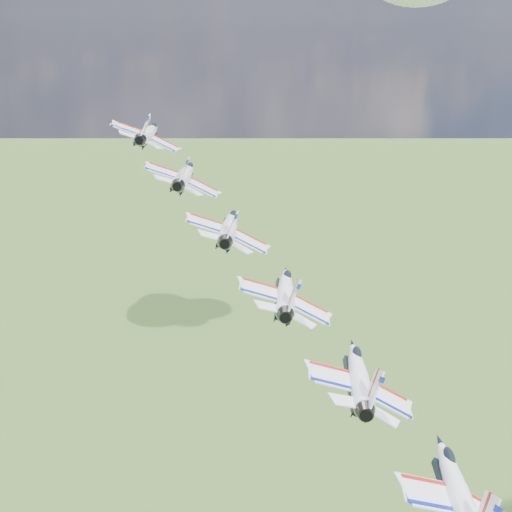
% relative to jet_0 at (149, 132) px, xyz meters
% --- Properties ---
extents(jet_0, '(12.18, 15.19, 7.36)m').
position_rel_jet_0_xyz_m(jet_0, '(0.00, 0.00, 0.00)').
color(jet_0, silver).
extents(jet_1, '(12.18, 15.19, 7.36)m').
position_rel_jet_0_xyz_m(jet_1, '(7.80, -9.28, -3.48)').
color(jet_1, white).
extents(jet_2, '(12.18, 15.19, 7.36)m').
position_rel_jet_0_xyz_m(jet_2, '(15.61, -18.57, -6.97)').
color(jet_2, white).
extents(jet_3, '(12.18, 15.19, 7.36)m').
position_rel_jet_0_xyz_m(jet_3, '(23.41, -27.85, -10.45)').
color(jet_3, silver).
extents(jet_4, '(12.18, 15.19, 7.36)m').
position_rel_jet_0_xyz_m(jet_4, '(31.22, -37.13, -13.93)').
color(jet_4, silver).
extents(jet_5, '(12.18, 15.19, 7.36)m').
position_rel_jet_0_xyz_m(jet_5, '(39.02, -46.41, -17.42)').
color(jet_5, silver).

